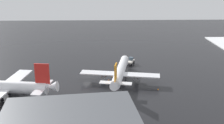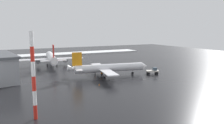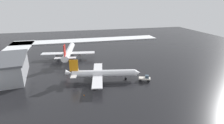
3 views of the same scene
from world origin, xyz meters
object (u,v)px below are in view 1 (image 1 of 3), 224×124
airplane_parked_portside (120,71)px  pushback_tug (130,61)px  traffic_cone_near_nose (106,76)px  traffic_cone_wingtip_side (158,89)px  traffic_cone_mid_line (112,76)px  ground_crew_mid_apron (109,81)px  ground_crew_near_tug (119,80)px

airplane_parked_portside → pushback_tug: 17.56m
airplane_parked_portside → traffic_cone_near_nose: size_ratio=55.10×
pushback_tug → traffic_cone_wingtip_side: 25.90m
traffic_cone_mid_line → traffic_cone_wingtip_side: bearing=-40.9°
pushback_tug → traffic_cone_mid_line: pushback_tug is taller
ground_crew_mid_apron → traffic_cone_wingtip_side: 15.46m
airplane_parked_portside → traffic_cone_wingtip_side: airplane_parked_portside is taller
traffic_cone_wingtip_side → traffic_cone_mid_line: bearing=139.1°
ground_crew_mid_apron → traffic_cone_mid_line: (1.18, 6.68, -0.70)m
ground_crew_near_tug → traffic_cone_wingtip_side: 12.77m
ground_crew_mid_apron → traffic_cone_wingtip_side: bearing=-50.6°
traffic_cone_mid_line → traffic_cone_wingtip_side: 17.79m
pushback_tug → ground_crew_near_tug: (-5.35, -19.17, -0.31)m
ground_crew_mid_apron → traffic_cone_near_nose: (-0.81, 7.02, -0.70)m
airplane_parked_portside → traffic_cone_mid_line: 5.02m
pushback_tug → traffic_cone_mid_line: size_ratio=9.25×
ground_crew_near_tug → traffic_cone_mid_line: ground_crew_near_tug is taller
pushback_tug → traffic_cone_wingtip_side: (5.88, -25.20, -1.01)m
airplane_parked_portside → traffic_cone_mid_line: bearing=50.3°
pushback_tug → ground_crew_mid_apron: size_ratio=2.98×
ground_crew_near_tug → traffic_cone_wingtip_side: ground_crew_near_tug is taller
ground_crew_near_tug → traffic_cone_mid_line: 6.08m
airplane_parked_portside → traffic_cone_wingtip_side: size_ratio=55.10×
airplane_parked_portside → traffic_cone_near_nose: 6.50m
traffic_cone_mid_line → traffic_cone_wingtip_side: size_ratio=1.00×
ground_crew_near_tug → traffic_cone_mid_line: (-2.22, 5.61, -0.70)m
airplane_parked_portside → ground_crew_near_tug: bearing=178.6°
traffic_cone_near_nose → traffic_cone_wingtip_side: bearing=-37.8°
ground_crew_mid_apron → traffic_cone_near_nose: ground_crew_mid_apron is taller
airplane_parked_portside → traffic_cone_wingtip_side: bearing=-117.7°
ground_crew_mid_apron → traffic_cone_mid_line: size_ratio=3.11×
traffic_cone_near_nose → pushback_tug: bearing=54.1°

